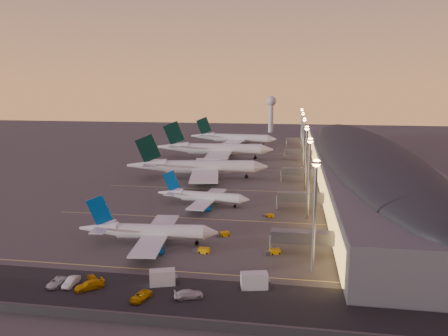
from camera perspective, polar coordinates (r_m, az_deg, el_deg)
ground at (r=144.64m, az=-3.64°, el=-5.98°), size 700.00×700.00×0.00m
airliner_narrow_south at (r=118.61m, az=-9.83°, el=-8.17°), size 37.25×33.43×13.30m
airliner_narrow_north at (r=153.69m, az=-2.79°, el=-3.77°), size 33.64×30.19×12.01m
airliner_wide_near at (r=197.43m, az=-3.44°, el=0.11°), size 63.62×58.66×20.40m
airliner_wide_mid at (r=250.95m, az=-1.24°, el=2.48°), size 67.72×61.80×21.67m
airliner_wide_far at (r=308.09m, az=1.22°, el=3.92°), size 61.77×56.46×19.76m
terminal_building at (r=212.32m, az=17.39°, el=1.36°), size 56.35×255.00×17.46m
light_masts at (r=201.53m, az=10.53°, el=3.71°), size 2.20×217.20×25.90m
radar_tower at (r=396.09m, az=6.16°, el=7.81°), size 9.00×9.00×32.50m
service_lane at (r=94.50m, az=-11.43°, el=-15.56°), size 260.00×16.00×0.01m
lane_markings at (r=182.54m, az=-0.87°, el=-2.43°), size 90.00×180.36×0.00m
fence at (r=84.24m, az=-14.45°, el=-18.39°), size 124.00×0.12×2.00m
baggage_tug_a at (r=112.21m, az=-2.89°, el=-10.70°), size 4.34×2.17×1.24m
baggage_tug_b at (r=111.98m, az=6.41°, el=-10.82°), size 4.18×3.09×1.17m
baggage_tug_c at (r=141.50m, az=5.85°, el=-6.20°), size 3.62×2.04×1.02m
catering_truck_a at (r=95.87m, az=-7.86°, el=-14.03°), size 6.28×3.99×3.30m
catering_truck_b at (r=93.72m, az=4.18°, el=-14.51°), size 6.46×3.65×3.42m
baggage_tug_d at (r=123.61m, az=-0.14°, el=-8.64°), size 4.21×3.33×1.18m
service_van_a at (r=101.43m, az=-21.06°, el=-13.75°), size 2.47×5.29×1.47m
service_van_b at (r=100.51m, az=-16.74°, el=-13.70°), size 4.12×4.33×1.45m
service_van_c at (r=100.26m, az=-19.34°, el=-13.85°), size 1.80×5.12×1.69m
service_van_d at (r=90.93m, az=-10.83°, el=-16.13°), size 3.84×5.71×1.45m
service_van_e at (r=90.25m, az=-4.64°, el=-16.10°), size 6.26×4.36×1.68m
service_van_f at (r=97.57m, az=-17.19°, el=-14.40°), size 6.13×5.78×1.74m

